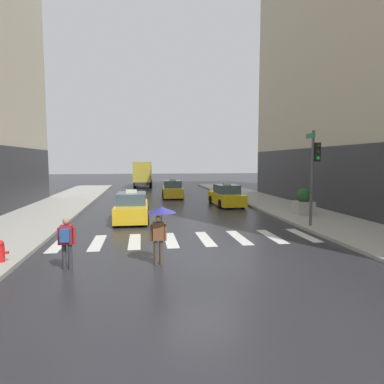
{
  "coord_description": "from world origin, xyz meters",
  "views": [
    {
      "loc": [
        -1.99,
        -11.0,
        3.42
      ],
      "look_at": [
        0.94,
        8.0,
        1.61
      ],
      "focal_mm": 30.69,
      "sensor_mm": 36.0,
      "label": 1
    }
  ],
  "objects_px": {
    "planter_near_corner": "(303,202)",
    "traffic_light_pole": "(314,164)",
    "pedestrian_with_umbrella": "(160,219)",
    "taxi_third": "(172,190)",
    "taxi_second": "(226,196)",
    "box_truck": "(143,173)",
    "taxi_lead": "(132,208)",
    "fire_hydrant": "(1,251)",
    "pedestrian_with_backpack": "(66,239)"
  },
  "relations": [
    {
      "from": "planter_near_corner",
      "to": "traffic_light_pole",
      "type": "bearing_deg",
      "value": -110.54
    },
    {
      "from": "planter_near_corner",
      "to": "pedestrian_with_umbrella",
      "type": "bearing_deg",
      "value": -138.56
    },
    {
      "from": "pedestrian_with_umbrella",
      "to": "taxi_third",
      "type": "bearing_deg",
      "value": 83.52
    },
    {
      "from": "taxi_second",
      "to": "pedestrian_with_umbrella",
      "type": "relative_size",
      "value": 2.38
    },
    {
      "from": "box_truck",
      "to": "planter_near_corner",
      "type": "bearing_deg",
      "value": -68.62
    },
    {
      "from": "taxi_lead",
      "to": "taxi_second",
      "type": "bearing_deg",
      "value": 37.69
    },
    {
      "from": "taxi_second",
      "to": "taxi_lead",
      "type": "bearing_deg",
      "value": -142.31
    },
    {
      "from": "taxi_lead",
      "to": "fire_hydrant",
      "type": "bearing_deg",
      "value": -117.08
    },
    {
      "from": "taxi_lead",
      "to": "pedestrian_with_umbrella",
      "type": "xyz_separation_m",
      "value": [
        1.18,
        -8.36,
        0.79
      ]
    },
    {
      "from": "taxi_third",
      "to": "fire_hydrant",
      "type": "height_order",
      "value": "taxi_third"
    },
    {
      "from": "pedestrian_with_umbrella",
      "to": "box_truck",
      "type": "bearing_deg",
      "value": 90.68
    },
    {
      "from": "traffic_light_pole",
      "to": "pedestrian_with_backpack",
      "type": "xyz_separation_m",
      "value": [
        -10.95,
        -4.8,
        -2.29
      ]
    },
    {
      "from": "taxi_second",
      "to": "planter_near_corner",
      "type": "relative_size",
      "value": 2.88
    },
    {
      "from": "taxi_second",
      "to": "pedestrian_with_backpack",
      "type": "relative_size",
      "value": 2.8
    },
    {
      "from": "pedestrian_with_umbrella",
      "to": "taxi_second",
      "type": "bearing_deg",
      "value": 66.98
    },
    {
      "from": "taxi_second",
      "to": "fire_hydrant",
      "type": "height_order",
      "value": "taxi_second"
    },
    {
      "from": "pedestrian_with_umbrella",
      "to": "pedestrian_with_backpack",
      "type": "xyz_separation_m",
      "value": [
        -2.96,
        -0.08,
        -0.54
      ]
    },
    {
      "from": "fire_hydrant",
      "to": "planter_near_corner",
      "type": "xyz_separation_m",
      "value": [
        14.47,
        7.64,
        0.37
      ]
    },
    {
      "from": "taxi_lead",
      "to": "taxi_second",
      "type": "xyz_separation_m",
      "value": [
        7.04,
        5.44,
        0.0
      ]
    },
    {
      "from": "pedestrian_with_backpack",
      "to": "fire_hydrant",
      "type": "distance_m",
      "value": 2.34
    },
    {
      "from": "taxi_lead",
      "to": "planter_near_corner",
      "type": "relative_size",
      "value": 2.85
    },
    {
      "from": "taxi_lead",
      "to": "box_truck",
      "type": "bearing_deg",
      "value": 88.18
    },
    {
      "from": "fire_hydrant",
      "to": "taxi_third",
      "type": "bearing_deg",
      "value": 69.12
    },
    {
      "from": "traffic_light_pole",
      "to": "box_truck",
      "type": "height_order",
      "value": "traffic_light_pole"
    },
    {
      "from": "taxi_second",
      "to": "taxi_third",
      "type": "bearing_deg",
      "value": 119.74
    },
    {
      "from": "box_truck",
      "to": "pedestrian_with_umbrella",
      "type": "distance_m",
      "value": 33.0
    },
    {
      "from": "taxi_lead",
      "to": "traffic_light_pole",
      "type": "bearing_deg",
      "value": -21.66
    },
    {
      "from": "box_truck",
      "to": "pedestrian_with_backpack",
      "type": "bearing_deg",
      "value": -94.43
    },
    {
      "from": "traffic_light_pole",
      "to": "fire_hydrant",
      "type": "xyz_separation_m",
      "value": [
        -13.16,
        -4.14,
        -2.75
      ]
    },
    {
      "from": "taxi_lead",
      "to": "box_truck",
      "type": "distance_m",
      "value": 24.67
    },
    {
      "from": "pedestrian_with_umbrella",
      "to": "planter_near_corner",
      "type": "distance_m",
      "value": 12.43
    },
    {
      "from": "taxi_second",
      "to": "pedestrian_with_backpack",
      "type": "bearing_deg",
      "value": -122.43
    },
    {
      "from": "taxi_second",
      "to": "taxi_third",
      "type": "relative_size",
      "value": 1.0
    },
    {
      "from": "taxi_second",
      "to": "fire_hydrant",
      "type": "relative_size",
      "value": 6.41
    },
    {
      "from": "fire_hydrant",
      "to": "taxi_lead",
      "type": "bearing_deg",
      "value": 62.92
    },
    {
      "from": "pedestrian_with_umbrella",
      "to": "taxi_lead",
      "type": "bearing_deg",
      "value": 98.01
    },
    {
      "from": "taxi_third",
      "to": "traffic_light_pole",
      "type": "bearing_deg",
      "value": -69.58
    },
    {
      "from": "planter_near_corner",
      "to": "taxi_lead",
      "type": "bearing_deg",
      "value": 179.2
    },
    {
      "from": "pedestrian_with_backpack",
      "to": "box_truck",
      "type": "bearing_deg",
      "value": 85.57
    },
    {
      "from": "taxi_second",
      "to": "pedestrian_with_umbrella",
      "type": "height_order",
      "value": "pedestrian_with_umbrella"
    },
    {
      "from": "taxi_lead",
      "to": "fire_hydrant",
      "type": "relative_size",
      "value": 6.33
    },
    {
      "from": "taxi_second",
      "to": "planter_near_corner",
      "type": "xyz_separation_m",
      "value": [
        3.44,
        -5.59,
        0.15
      ]
    },
    {
      "from": "box_truck",
      "to": "pedestrian_with_backpack",
      "type": "height_order",
      "value": "box_truck"
    },
    {
      "from": "taxi_second",
      "to": "box_truck",
      "type": "bearing_deg",
      "value": 108.06
    },
    {
      "from": "planter_near_corner",
      "to": "taxi_second",
      "type": "bearing_deg",
      "value": 121.66
    },
    {
      "from": "traffic_light_pole",
      "to": "taxi_second",
      "type": "relative_size",
      "value": 1.04
    },
    {
      "from": "fire_hydrant",
      "to": "planter_near_corner",
      "type": "distance_m",
      "value": 16.36
    },
    {
      "from": "box_truck",
      "to": "traffic_light_pole",
      "type": "bearing_deg",
      "value": -73.47
    },
    {
      "from": "box_truck",
      "to": "pedestrian_with_umbrella",
      "type": "bearing_deg",
      "value": -89.32
    },
    {
      "from": "taxi_second",
      "to": "pedestrian_with_backpack",
      "type": "distance_m",
      "value": 16.45
    }
  ]
}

